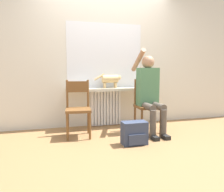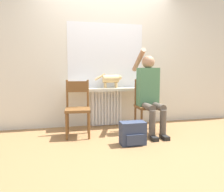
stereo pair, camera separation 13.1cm
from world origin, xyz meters
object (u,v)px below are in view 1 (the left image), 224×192
object	(u,v)px
person	(150,90)
backpack	(134,133)
chair_right	(147,105)
chair_left	(78,108)
cat	(110,79)

from	to	relation	value
person	backpack	bearing A→B (deg)	-132.59
backpack	chair_right	bearing A→B (deg)	52.53
chair_right	chair_left	bearing A→B (deg)	-177.98
chair_right	cat	bearing A→B (deg)	142.01
chair_right	backpack	xyz separation A→B (m)	(-0.46, -0.60, -0.30)
backpack	person	bearing A→B (deg)	47.41
chair_left	backpack	xyz separation A→B (m)	(0.72, -0.60, -0.30)
chair_right	cat	distance (m)	0.81
chair_right	person	world-z (taller)	person
chair_left	person	world-z (taller)	person
chair_right	person	size ratio (longest dim) A/B	0.63
chair_left	person	bearing A→B (deg)	0.42
cat	backpack	bearing A→B (deg)	-86.26
person	backpack	world-z (taller)	person
chair_right	backpack	bearing A→B (deg)	-125.45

